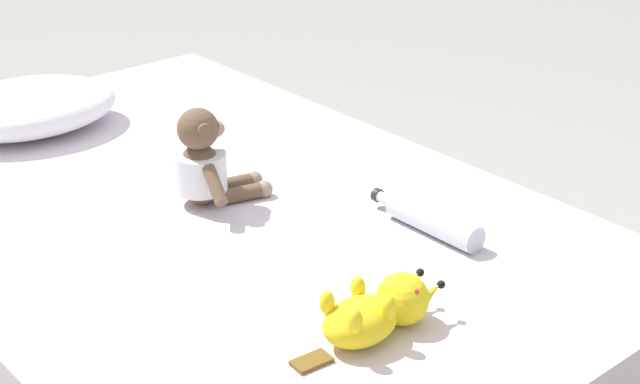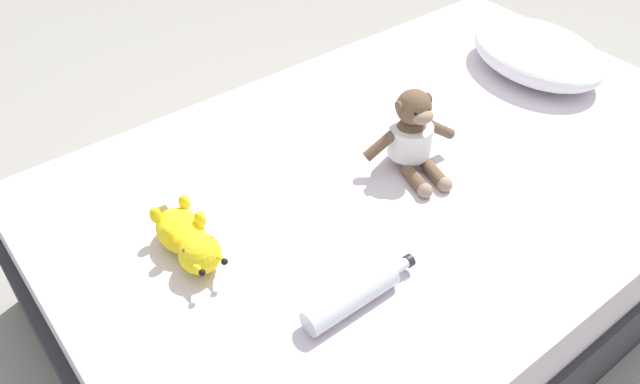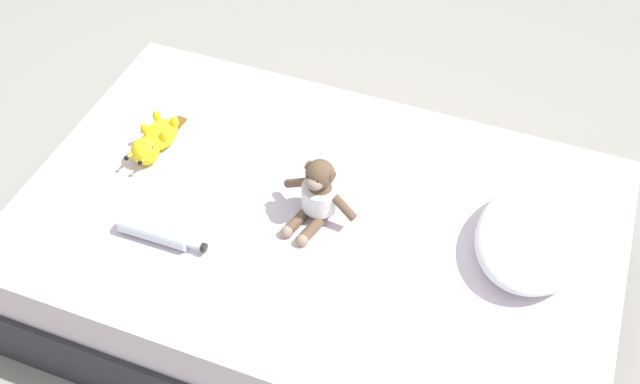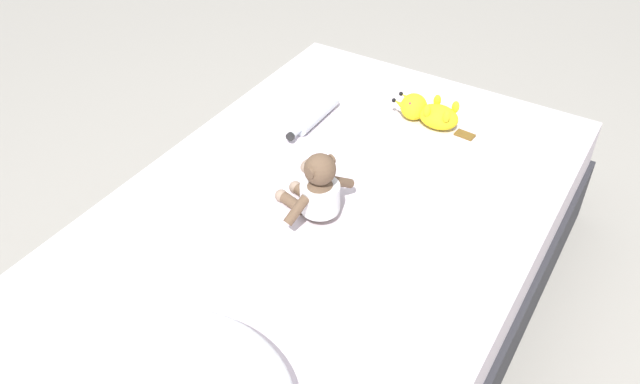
{
  "view_description": "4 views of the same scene",
  "coord_description": "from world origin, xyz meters",
  "px_view_note": "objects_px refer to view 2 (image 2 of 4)",
  "views": [
    {
      "loc": [
        -1.12,
        -1.72,
        1.47
      ],
      "look_at": [
        0.09,
        -0.31,
        0.59
      ],
      "focal_mm": 54.38,
      "sensor_mm": 36.0,
      "label": 1
    },
    {
      "loc": [
        0.95,
        -1.05,
        1.6
      ],
      "look_at": [
        0.03,
        -0.33,
        0.57
      ],
      "focal_mm": 35.52,
      "sensor_mm": 36.0,
      "label": 2
    },
    {
      "loc": [
        1.55,
        0.6,
        2.39
      ],
      "look_at": [
        -0.01,
        0.01,
        0.57
      ],
      "focal_mm": 42.46,
      "sensor_mm": 36.0,
      "label": 3
    },
    {
      "loc": [
        -0.79,
        1.29,
        1.81
      ],
      "look_at": [
        -0.01,
        0.01,
        0.57
      ],
      "focal_mm": 36.49,
      "sensor_mm": 36.0,
      "label": 4
    }
  ],
  "objects_px": {
    "plush_monkey": "(413,136)",
    "plush_yellow_creature": "(188,239)",
    "pillow": "(538,53)",
    "bed": "(400,224)",
    "glass_bottle": "(353,296)"
  },
  "relations": [
    {
      "from": "plush_monkey",
      "to": "plush_yellow_creature",
      "type": "distance_m",
      "value": 0.66
    },
    {
      "from": "plush_yellow_creature",
      "to": "pillow",
      "type": "bearing_deg",
      "value": 91.46
    },
    {
      "from": "plush_monkey",
      "to": "pillow",
      "type": "bearing_deg",
      "value": 98.97
    },
    {
      "from": "bed",
      "to": "pillow",
      "type": "height_order",
      "value": "pillow"
    },
    {
      "from": "bed",
      "to": "plush_monkey",
      "type": "bearing_deg",
      "value": 32.76
    },
    {
      "from": "bed",
      "to": "plush_monkey",
      "type": "distance_m",
      "value": 0.34
    },
    {
      "from": "plush_monkey",
      "to": "glass_bottle",
      "type": "height_order",
      "value": "plush_monkey"
    },
    {
      "from": "bed",
      "to": "glass_bottle",
      "type": "distance_m",
      "value": 0.6
    },
    {
      "from": "bed",
      "to": "plush_yellow_creature",
      "type": "relative_size",
      "value": 6.26
    },
    {
      "from": "plush_yellow_creature",
      "to": "bed",
      "type": "bearing_deg",
      "value": 83.82
    },
    {
      "from": "pillow",
      "to": "glass_bottle",
      "type": "relative_size",
      "value": 1.76
    },
    {
      "from": "pillow",
      "to": "glass_bottle",
      "type": "height_order",
      "value": "pillow"
    },
    {
      "from": "pillow",
      "to": "plush_yellow_creature",
      "type": "bearing_deg",
      "value": -88.54
    },
    {
      "from": "plush_yellow_creature",
      "to": "glass_bottle",
      "type": "bearing_deg",
      "value": 29.93
    },
    {
      "from": "bed",
      "to": "plush_yellow_creature",
      "type": "bearing_deg",
      "value": -96.18
    }
  ]
}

